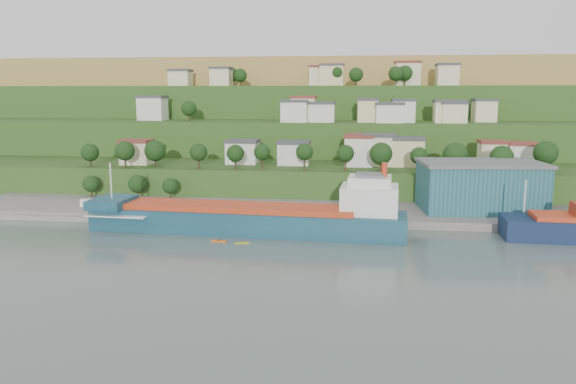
% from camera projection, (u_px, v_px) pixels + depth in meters
% --- Properties ---
extents(ground, '(500.00, 500.00, 0.00)m').
position_uv_depth(ground, '(280.00, 242.00, 123.02)').
color(ground, '#45544F').
rests_on(ground, ground).
extents(quay, '(220.00, 26.00, 4.00)m').
position_uv_depth(quay, '(369.00, 217.00, 147.99)').
color(quay, slate).
rests_on(quay, ground).
extents(pebble_beach, '(40.00, 18.00, 2.40)m').
position_uv_depth(pebble_beach, '(89.00, 214.00, 151.12)').
color(pebble_beach, slate).
rests_on(pebble_beach, ground).
extents(hillside, '(360.00, 210.87, 96.00)m').
position_uv_depth(hillside, '(325.00, 156.00, 287.84)').
color(hillside, '#284719').
rests_on(hillside, ground).
extents(cargo_ship_near, '(74.64, 16.04, 19.03)m').
position_uv_depth(cargo_ship_near, '(256.00, 220.00, 131.30)').
color(cargo_ship_near, '#14324B').
rests_on(cargo_ship_near, ground).
extents(warehouse, '(32.60, 21.75, 12.80)m').
position_uv_depth(warehouse, '(480.00, 186.00, 146.04)').
color(warehouse, '#1C4E55').
rests_on(warehouse, quay).
extents(caravan, '(6.21, 4.44, 2.68)m').
position_uv_depth(caravan, '(91.00, 204.00, 152.59)').
color(caravan, white).
rests_on(caravan, pebble_beach).
extents(dinghy, '(4.17, 2.06, 0.80)m').
position_uv_depth(dinghy, '(106.00, 212.00, 146.35)').
color(dinghy, silver).
rests_on(dinghy, pebble_beach).
extents(kayak_orange, '(3.69, 1.33, 0.91)m').
position_uv_depth(kayak_orange, '(219.00, 240.00, 123.47)').
color(kayak_orange, orange).
rests_on(kayak_orange, ground).
extents(kayak_yellow, '(3.21, 1.59, 0.80)m').
position_uv_depth(kayak_yellow, '(242.00, 242.00, 122.03)').
color(kayak_yellow, gold).
rests_on(kayak_yellow, ground).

